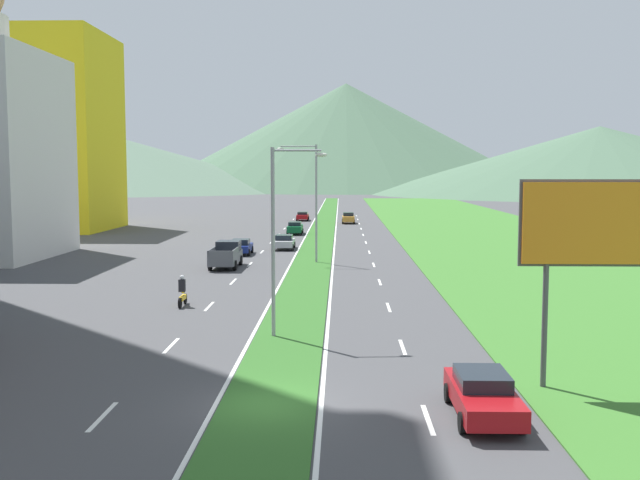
{
  "coord_description": "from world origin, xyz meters",
  "views": [
    {
      "loc": [
        2.37,
        -23.45,
        7.71
      ],
      "look_at": [
        0.71,
        35.51,
        2.11
      ],
      "focal_mm": 41.15,
      "sensor_mm": 36.0,
      "label": 1
    }
  ],
  "objects_px": {
    "motorcycle_rider": "(182,293)",
    "car_4": "(348,218)",
    "billboard_roadside": "(608,231)",
    "car_5": "(295,228)",
    "pickup_truck_0": "(226,255)",
    "car_3": "(241,247)",
    "car_2": "(303,216)",
    "street_lamp_near": "(279,229)",
    "street_lamp_mid": "(312,195)",
    "car_0": "(284,242)",
    "car_6": "(483,394)"
  },
  "relations": [
    {
      "from": "motorcycle_rider",
      "to": "car_4",
      "type": "bearing_deg",
      "value": -8.73
    },
    {
      "from": "billboard_roadside",
      "to": "car_5",
      "type": "xyz_separation_m",
      "value": [
        -14.83,
        62.91,
        -4.82
      ]
    },
    {
      "from": "billboard_roadside",
      "to": "pickup_truck_0",
      "type": "xyz_separation_m",
      "value": [
        -18.44,
        32.36,
        -4.62
      ]
    },
    {
      "from": "car_3",
      "to": "car_4",
      "type": "relative_size",
      "value": 0.97
    },
    {
      "from": "pickup_truck_0",
      "to": "car_3",
      "type": "bearing_deg",
      "value": 0.22
    },
    {
      "from": "car_2",
      "to": "pickup_truck_0",
      "type": "xyz_separation_m",
      "value": [
        -3.28,
        -54.86,
        0.27
      ]
    },
    {
      "from": "car_2",
      "to": "car_3",
      "type": "bearing_deg",
      "value": 175.87
    },
    {
      "from": "street_lamp_near",
      "to": "car_4",
      "type": "distance_m",
      "value": 73.93
    },
    {
      "from": "car_2",
      "to": "pickup_truck_0",
      "type": "distance_m",
      "value": 54.95
    },
    {
      "from": "billboard_roadside",
      "to": "car_5",
      "type": "distance_m",
      "value": 64.82
    },
    {
      "from": "street_lamp_mid",
      "to": "billboard_roadside",
      "type": "height_order",
      "value": "street_lamp_mid"
    },
    {
      "from": "car_4",
      "to": "car_5",
      "type": "bearing_deg",
      "value": -19.72
    },
    {
      "from": "car_0",
      "to": "car_5",
      "type": "relative_size",
      "value": 0.91
    },
    {
      "from": "street_lamp_mid",
      "to": "car_4",
      "type": "bearing_deg",
      "value": 85.61
    },
    {
      "from": "car_0",
      "to": "pickup_truck_0",
      "type": "height_order",
      "value": "pickup_truck_0"
    },
    {
      "from": "car_3",
      "to": "car_5",
      "type": "bearing_deg",
      "value": -9.56
    },
    {
      "from": "billboard_roadside",
      "to": "street_lamp_mid",
      "type": "bearing_deg",
      "value": 108.27
    },
    {
      "from": "billboard_roadside",
      "to": "car_4",
      "type": "distance_m",
      "value": 82.07
    },
    {
      "from": "pickup_truck_0",
      "to": "motorcycle_rider",
      "type": "bearing_deg",
      "value": -179.54
    },
    {
      "from": "car_5",
      "to": "pickup_truck_0",
      "type": "distance_m",
      "value": 30.77
    },
    {
      "from": "billboard_roadside",
      "to": "car_4",
      "type": "height_order",
      "value": "billboard_roadside"
    },
    {
      "from": "car_5",
      "to": "car_6",
      "type": "height_order",
      "value": "car_5"
    },
    {
      "from": "street_lamp_near",
      "to": "car_2",
      "type": "xyz_separation_m",
      "value": [
        -3.03,
        79.4,
        -4.32
      ]
    },
    {
      "from": "car_4",
      "to": "motorcycle_rider",
      "type": "distance_m",
      "value": 66.9
    },
    {
      "from": "car_5",
      "to": "car_6",
      "type": "xyz_separation_m",
      "value": [
        10.0,
        -65.99,
        -0.05
      ]
    },
    {
      "from": "car_2",
      "to": "car_5",
      "type": "distance_m",
      "value": 24.3
    },
    {
      "from": "street_lamp_near",
      "to": "car_4",
      "type": "relative_size",
      "value": 2.12
    },
    {
      "from": "street_lamp_mid",
      "to": "car_3",
      "type": "relative_size",
      "value": 2.45
    },
    {
      "from": "billboard_roadside",
      "to": "car_6",
      "type": "distance_m",
      "value": 7.52
    },
    {
      "from": "street_lamp_near",
      "to": "billboard_roadside",
      "type": "height_order",
      "value": "street_lamp_near"
    },
    {
      "from": "pickup_truck_0",
      "to": "motorcycle_rider",
      "type": "height_order",
      "value": "pickup_truck_0"
    },
    {
      "from": "car_3",
      "to": "car_6",
      "type": "height_order",
      "value": "car_3"
    },
    {
      "from": "car_0",
      "to": "car_6",
      "type": "xyz_separation_m",
      "value": [
        10.0,
        -48.94,
        -0.0
      ]
    },
    {
      "from": "motorcycle_rider",
      "to": "car_5",
      "type": "bearing_deg",
      "value": -4.19
    },
    {
      "from": "street_lamp_near",
      "to": "car_0",
      "type": "bearing_deg",
      "value": 94.06
    },
    {
      "from": "street_lamp_near",
      "to": "street_lamp_mid",
      "type": "height_order",
      "value": "street_lamp_mid"
    },
    {
      "from": "motorcycle_rider",
      "to": "billboard_roadside",
      "type": "bearing_deg",
      "value": -130.06
    },
    {
      "from": "car_0",
      "to": "car_6",
      "type": "bearing_deg",
      "value": -168.45
    },
    {
      "from": "car_5",
      "to": "motorcycle_rider",
      "type": "bearing_deg",
      "value": 175.81
    },
    {
      "from": "street_lamp_mid",
      "to": "car_4",
      "type": "xyz_separation_m",
      "value": [
        3.54,
        46.09,
        -4.88
      ]
    },
    {
      "from": "car_3",
      "to": "car_2",
      "type": "bearing_deg",
      "value": -4.13
    },
    {
      "from": "street_lamp_mid",
      "to": "car_6",
      "type": "height_order",
      "value": "street_lamp_mid"
    },
    {
      "from": "car_4",
      "to": "motorcycle_rider",
      "type": "relative_size",
      "value": 2.07
    },
    {
      "from": "car_5",
      "to": "pickup_truck_0",
      "type": "bearing_deg",
      "value": 173.25
    },
    {
      "from": "car_2",
      "to": "car_5",
      "type": "height_order",
      "value": "car_5"
    },
    {
      "from": "car_0",
      "to": "car_4",
      "type": "xyz_separation_m",
      "value": [
        6.67,
        35.65,
        0.07
      ]
    },
    {
      "from": "billboard_roadside",
      "to": "car_5",
      "type": "height_order",
      "value": "billboard_roadside"
    },
    {
      "from": "street_lamp_near",
      "to": "car_6",
      "type": "xyz_separation_m",
      "value": [
        7.3,
        -10.89,
        -4.31
      ]
    },
    {
      "from": "car_0",
      "to": "pickup_truck_0",
      "type": "relative_size",
      "value": 0.77
    },
    {
      "from": "street_lamp_mid",
      "to": "car_0",
      "type": "bearing_deg",
      "value": 106.73
    }
  ]
}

